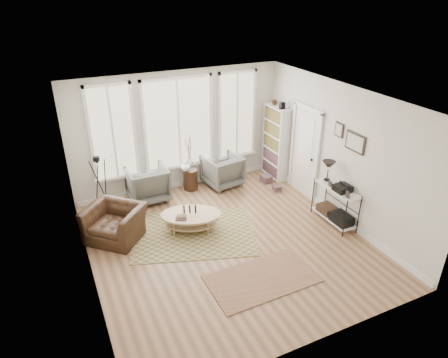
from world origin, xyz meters
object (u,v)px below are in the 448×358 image
side_table (190,163)px  accent_chair (114,223)px  bookcase (276,142)px  low_shelf (335,201)px  armchair_right (222,170)px  armchair_left (147,183)px  coffee_table (191,217)px

side_table → accent_chair: bearing=-147.8°
bookcase → low_shelf: bookcase is taller
bookcase → armchair_right: 1.58m
bookcase → accent_chair: 4.60m
bookcase → accent_chair: bearing=-165.8°
accent_chair → armchair_left: bearing=93.9°
side_table → low_shelf: bearing=-50.9°
bookcase → low_shelf: (-0.06, -2.52, -0.44)m
coffee_table → accent_chair: 1.53m
armchair_left → bookcase: bearing=176.8°
coffee_table → armchair_left: armchair_left is taller
coffee_table → armchair_right: (1.47, 1.61, 0.09)m
accent_chair → coffee_table: bearing=28.1°
side_table → accent_chair: size_ratio=1.39×
armchair_left → accent_chair: 1.64m
coffee_table → armchair_left: size_ratio=1.56×
low_shelf → armchair_right: low_shelf is taller
side_table → accent_chair: side_table is taller
low_shelf → coffee_table: bearing=160.7°
bookcase → coffee_table: (-2.94, -1.51, -0.65)m
side_table → armchair_right: bearing=-8.2°
accent_chair → armchair_right: bearing=65.4°
bookcase → coffee_table: 3.37m
low_shelf → side_table: (-2.23, 2.75, 0.20)m
low_shelf → armchair_right: 2.99m
low_shelf → armchair_left: bearing=141.2°
bookcase → armchair_right: (-1.47, 0.11, -0.56)m
side_table → coffee_table: bearing=-110.7°
armchair_left → armchair_right: (1.92, -0.05, -0.03)m
armchair_left → accent_chair: bearing=50.7°
armchair_left → side_table: 1.14m
accent_chair → low_shelf: bearing=25.0°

